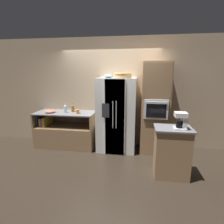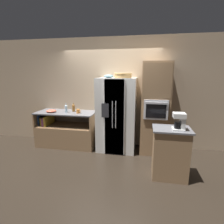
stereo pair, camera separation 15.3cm
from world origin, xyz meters
name	(u,v)px [view 1 (the left image)]	position (x,y,z in m)	size (l,w,h in m)	color
ground_plane	(108,149)	(0.00, 0.00, 0.00)	(20.00, 20.00, 0.00)	black
wall_back	(111,93)	(0.00, 0.45, 1.40)	(12.00, 0.06, 2.80)	tan
counter_left	(66,134)	(-1.16, 0.08, 0.34)	(1.54, 0.68, 0.92)	#93704C
refrigerator	(116,115)	(0.20, 0.06, 0.90)	(0.93, 0.73, 1.80)	silver
wall_oven	(155,108)	(1.12, 0.10, 1.09)	(0.64, 0.69, 2.17)	#93704C
island_counter	(172,152)	(1.36, -0.97, 0.48)	(0.67, 0.49, 0.95)	#93704C
wicker_basket	(123,75)	(0.35, 0.00, 1.87)	(0.42, 0.42, 0.12)	tan
fruit_bowl	(109,76)	(0.01, 0.02, 1.84)	(0.23, 0.23, 0.08)	#668C99
bottle_tall	(65,109)	(-1.11, 0.02, 1.03)	(0.07, 0.07, 0.24)	silver
bottle_short	(73,108)	(-0.97, 0.17, 1.03)	(0.08, 0.08, 0.23)	brown
mug	(78,112)	(-0.77, -0.02, 0.97)	(0.12, 0.09, 0.10)	orange
mixing_bowl	(50,111)	(-1.51, -0.02, 0.95)	(0.26, 0.26, 0.07)	#DB664C
coffee_maker	(182,120)	(1.48, -1.03, 1.12)	(0.20, 0.19, 0.30)	white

